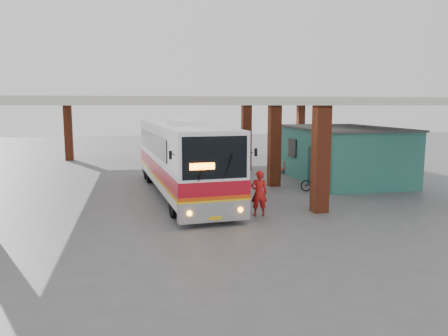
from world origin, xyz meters
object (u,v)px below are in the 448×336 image
coach_bus (182,157)px  pedestrian (259,193)px  red_chair (283,167)px  motorcycle (317,182)px

coach_bus → pedestrian: size_ratio=7.03×
pedestrian → red_chair: size_ratio=2.26×
motorcycle → red_chair: size_ratio=2.20×
motorcycle → pedestrian: size_ratio=0.97×
coach_bus → motorcycle: bearing=-9.7°
motorcycle → red_chair: 5.99m
coach_bus → motorcycle: size_ratio=7.23×
coach_bus → motorcycle: (6.85, -0.59, -1.37)m
coach_bus → red_chair: coach_bus is taller
pedestrian → motorcycle: bearing=-130.7°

